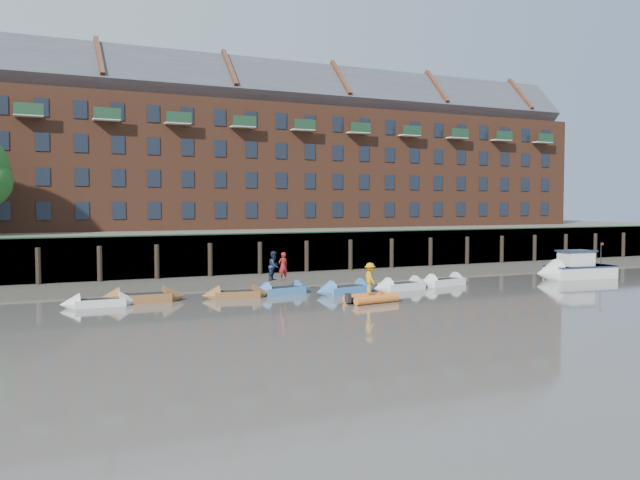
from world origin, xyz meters
TOP-DOWN VIEW (x-y plane):
  - ground at (0.00, 0.00)m, footprint 220.00×220.00m
  - foreshore at (0.00, 18.00)m, footprint 110.00×8.00m
  - mud_band at (0.00, 14.60)m, footprint 110.00×1.60m
  - river_wall at (-0.00, 22.38)m, footprint 110.00×1.23m
  - bank_terrace at (0.00, 36.00)m, footprint 110.00×28.00m
  - apartment_terrace at (-0.00, 36.99)m, footprint 80.60×15.56m
  - rowboat_0 at (-15.53, 10.30)m, footprint 4.10×1.24m
  - rowboat_1 at (-13.19, 10.81)m, footprint 4.95×1.60m
  - rowboat_2 at (-7.78, 10.27)m, footprint 4.23×1.69m
  - rowboat_3 at (-4.67, 10.70)m, footprint 4.40×1.91m
  - rowboat_4 at (-0.99, 9.23)m, footprint 4.77×2.18m
  - rowboat_5 at (3.12, 9.29)m, footprint 4.69×1.94m
  - rowboat_6 at (6.99, 10.08)m, footprint 4.67×1.99m
  - rib_tender at (-1.39, 5.24)m, footprint 3.26×1.91m
  - motor_launch at (17.82, 9.47)m, footprint 6.68×2.74m
  - person_rower_a at (-4.59, 10.77)m, footprint 0.71×0.54m
  - person_rower_b at (-5.10, 10.97)m, footprint 1.11×1.11m
  - person_rib_crew at (-1.54, 5.30)m, footprint 0.82×1.20m

SIDE VIEW (x-z plane):
  - ground at x=0.00m, z-range 0.00..0.00m
  - foreshore at x=0.00m, z-range -0.25..0.25m
  - mud_band at x=0.00m, z-range -0.05..0.05m
  - rowboat_0 at x=-15.53m, z-range -0.38..0.80m
  - rowboat_2 at x=-7.78m, z-range -0.39..0.81m
  - rowboat_3 at x=-4.67m, z-range -0.40..0.84m
  - rowboat_6 at x=6.99m, z-range -0.42..0.89m
  - rowboat_5 at x=3.12m, z-range -0.43..0.89m
  - rowboat_4 at x=-0.99m, z-range -0.43..0.90m
  - rib_tender at x=-1.39m, z-range -0.04..0.52m
  - rowboat_1 at x=-13.19m, z-range -0.46..0.96m
  - motor_launch at x=17.82m, z-range -0.66..2.03m
  - person_rib_crew at x=-1.54m, z-range 0.52..2.23m
  - river_wall at x=0.00m, z-range -0.06..3.24m
  - bank_terrace at x=0.00m, z-range 0.00..3.20m
  - person_rower_a at x=-4.59m, z-range 0.83..2.57m
  - person_rower_b at x=-5.10m, z-range 0.83..2.65m
  - apartment_terrace at x=0.00m, z-range 2.34..23.31m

